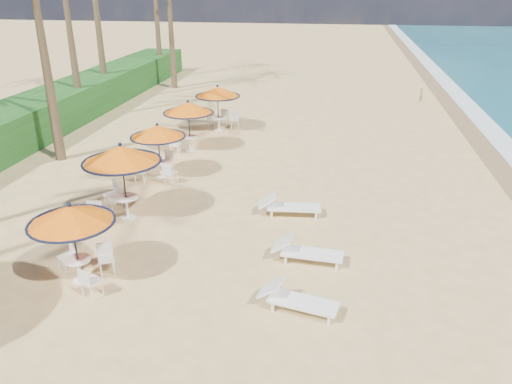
% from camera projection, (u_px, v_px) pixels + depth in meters
% --- Properties ---
extents(ground, '(160.00, 160.00, 0.00)m').
position_uv_depth(ground, '(270.00, 289.00, 12.68)').
color(ground, tan).
rests_on(ground, ground).
extents(wetsand_band, '(1.40, 140.00, 0.02)m').
position_uv_depth(wetsand_band, '(507.00, 171.00, 20.45)').
color(wetsand_band, olive).
rests_on(wetsand_band, ground).
extents(scrub_hedge, '(3.00, 40.00, 1.80)m').
position_uv_depth(scrub_hedge, '(29.00, 120.00, 24.36)').
color(scrub_hedge, '#194716').
rests_on(scrub_hedge, ground).
extents(station_0, '(2.15, 2.15, 2.25)m').
position_uv_depth(station_0, '(74.00, 224.00, 12.41)').
color(station_0, black).
rests_on(station_0, ground).
extents(station_1, '(2.50, 2.50, 2.61)m').
position_uv_depth(station_1, '(119.00, 161.00, 15.69)').
color(station_1, black).
rests_on(station_1, ground).
extents(station_2, '(2.13, 2.13, 2.23)m').
position_uv_depth(station_2, '(158.00, 138.00, 19.14)').
color(station_2, black).
rests_on(station_2, ground).
extents(station_3, '(2.25, 2.25, 2.35)m').
position_uv_depth(station_3, '(187.00, 113.00, 22.11)').
color(station_3, black).
rests_on(station_3, ground).
extents(station_4, '(2.28, 2.28, 2.38)m').
position_uv_depth(station_4, '(219.00, 97.00, 25.30)').
color(station_4, black).
rests_on(station_4, ground).
extents(lounger_near, '(2.00, 1.00, 0.69)m').
position_uv_depth(lounger_near, '(295.00, 299.00, 11.76)').
color(lounger_near, white).
rests_on(lounger_near, ground).
extents(lounger_mid, '(2.02, 0.76, 0.71)m').
position_uv_depth(lounger_mid, '(305.00, 251.00, 13.80)').
color(lounger_mid, white).
rests_on(lounger_mid, ground).
extents(lounger_far, '(2.11, 0.83, 0.74)m').
position_uv_depth(lounger_far, '(287.00, 205.00, 16.53)').
color(lounger_far, white).
rests_on(lounger_far, ground).
extents(person, '(0.26, 0.36, 0.93)m').
position_uv_depth(person, '(421.00, 95.00, 31.71)').
color(person, '#966B4C').
rests_on(person, ground).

